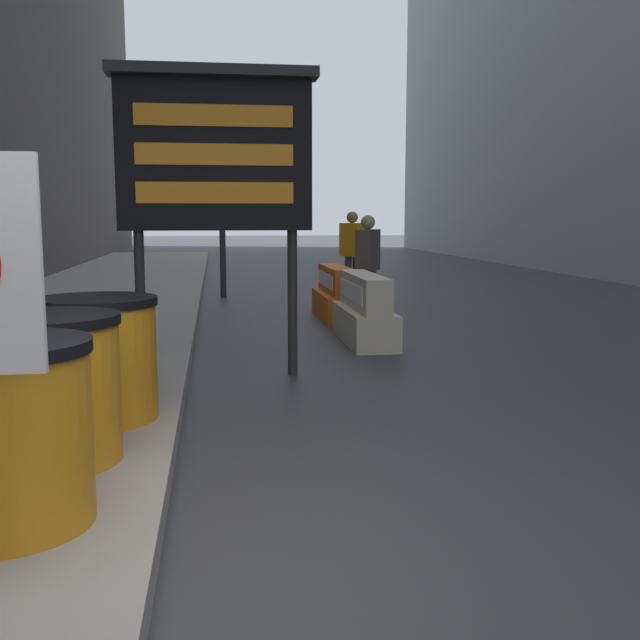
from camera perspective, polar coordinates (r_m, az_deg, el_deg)
ground_plane at (r=3.48m, az=-12.52°, el=-19.95°), size 120.00×120.00×0.00m
barrel_drum_foreground at (r=3.83m, az=-23.10°, el=-7.96°), size 0.86×0.86×0.88m
barrel_drum_middle at (r=4.70m, az=-19.95°, el=-4.91°), size 0.86×0.86×0.88m
barrel_drum_back at (r=5.57m, az=-16.54°, el=-2.81°), size 0.86×0.86×0.88m
message_board at (r=7.52m, az=-8.02°, el=12.41°), size 2.00×0.36×3.03m
jersey_barrier_cream at (r=9.66m, az=3.39°, el=0.59°), size 0.55×1.85×0.88m
jersey_barrier_orange_near at (r=11.88m, az=1.24°, el=1.87°), size 0.55×1.83×0.83m
traffic_cone_near at (r=13.11m, az=0.76°, el=2.44°), size 0.42×0.42×0.75m
traffic_light_near_curb at (r=14.94m, az=-7.56°, el=12.92°), size 0.28×0.44×4.06m
pedestrian_worker at (r=11.57m, az=3.65°, el=4.67°), size 0.45×0.50×1.63m
pedestrian_passerby at (r=14.94m, az=2.46°, el=5.58°), size 0.50×0.51×1.71m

